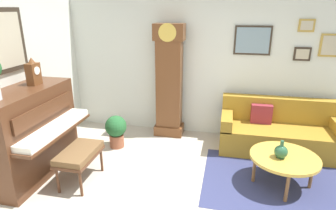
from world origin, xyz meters
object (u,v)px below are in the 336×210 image
(piano_bench, at_px, (79,155))
(couch, at_px, (279,132))
(green_jug, at_px, (281,152))
(potted_plant, at_px, (116,129))
(piano, at_px, (30,133))
(coffee_table, at_px, (284,158))
(mantel_clock, at_px, (33,72))
(grandfather_clock, at_px, (169,84))

(piano_bench, height_order, couch, couch)
(green_jug, xyz_separation_m, potted_plant, (-2.52, 0.62, -0.20))
(piano, height_order, piano_bench, piano)
(couch, relative_size, potted_plant, 3.39)
(coffee_table, bearing_deg, piano_bench, -169.46)
(green_jug, bearing_deg, couch, 82.04)
(couch, relative_size, mantel_clock, 5.00)
(coffee_table, bearing_deg, piano, -172.61)
(piano, xyz_separation_m, mantel_clock, (0.00, 0.26, 0.79))
(grandfather_clock, height_order, coffee_table, grandfather_clock)
(coffee_table, xyz_separation_m, green_jug, (-0.06, -0.05, 0.12))
(piano_bench, bearing_deg, grandfather_clock, 64.52)
(mantel_clock, height_order, green_jug, mantel_clock)
(piano, height_order, mantel_clock, mantel_clock)
(couch, relative_size, coffee_table, 2.16)
(piano, xyz_separation_m, piano_bench, (0.75, -0.05, -0.22))
(couch, bearing_deg, piano, -156.82)
(piano_bench, distance_m, grandfather_clock, 2.05)
(potted_plant, bearing_deg, piano, -129.53)
(piano_bench, distance_m, green_jug, 2.64)
(piano_bench, distance_m, potted_plant, 1.07)
(piano_bench, height_order, green_jug, green_jug)
(piano, xyz_separation_m, potted_plant, (0.84, 1.01, -0.31))
(piano_bench, bearing_deg, coffee_table, 10.54)
(coffee_table, relative_size, potted_plant, 1.57)
(piano, relative_size, piano_bench, 2.06)
(piano_bench, xyz_separation_m, mantel_clock, (-0.75, 0.31, 1.02))
(piano_bench, xyz_separation_m, coffee_table, (2.66, 0.50, -0.00))
(piano_bench, bearing_deg, potted_plant, 85.64)
(grandfather_clock, height_order, potted_plant, grandfather_clock)
(coffee_table, bearing_deg, mantel_clock, -176.93)
(piano, xyz_separation_m, coffee_table, (3.42, 0.44, -0.23))
(grandfather_clock, xyz_separation_m, couch, (1.91, -0.22, -0.65))
(grandfather_clock, distance_m, coffee_table, 2.29)
(grandfather_clock, bearing_deg, couch, -6.66)
(mantel_clock, bearing_deg, grandfather_clock, 42.50)
(piano, height_order, grandfather_clock, grandfather_clock)
(piano_bench, relative_size, couch, 0.37)
(green_jug, relative_size, potted_plant, 0.43)
(potted_plant, bearing_deg, piano_bench, -94.36)
(piano, xyz_separation_m, green_jug, (3.35, 0.39, -0.11))
(piano, xyz_separation_m, grandfather_clock, (1.60, 1.72, 0.33))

